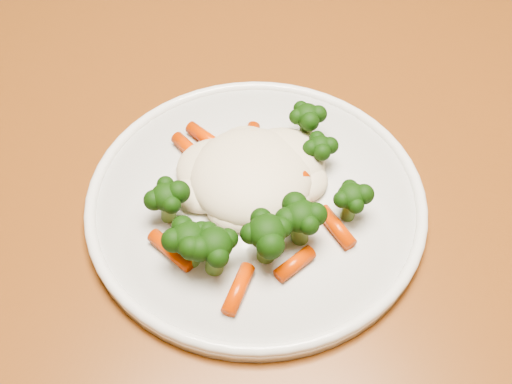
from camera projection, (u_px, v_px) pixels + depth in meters
dining_table at (146, 293)px, 0.62m from camera, size 1.31×0.99×0.75m
plate at (256, 202)px, 0.55m from camera, size 0.29×0.29×0.01m
meal at (254, 187)px, 0.53m from camera, size 0.19×0.20×0.05m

